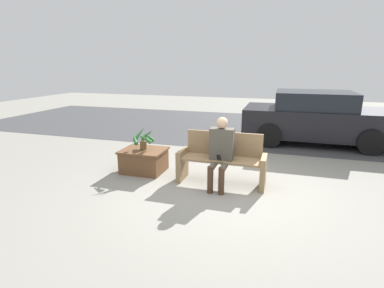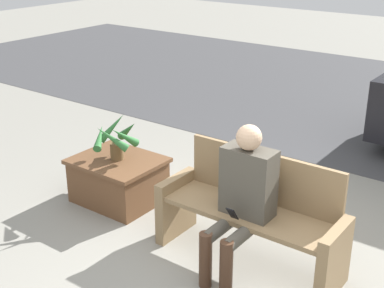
% 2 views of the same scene
% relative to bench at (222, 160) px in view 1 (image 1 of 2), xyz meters
% --- Properties ---
extents(ground_plane, '(30.00, 30.00, 0.00)m').
position_rel_bench_xyz_m(ground_plane, '(0.14, -0.44, -0.43)').
color(ground_plane, gray).
extents(road_surface, '(20.00, 6.00, 0.01)m').
position_rel_bench_xyz_m(road_surface, '(0.14, 5.19, -0.43)').
color(road_surface, '#424244').
rests_on(road_surface, ground_plane).
extents(bench, '(1.60, 0.50, 0.93)m').
position_rel_bench_xyz_m(bench, '(0.00, 0.00, 0.00)').
color(bench, '#8C704C').
rests_on(bench, ground_plane).
extents(person_seated, '(0.43, 0.61, 1.25)m').
position_rel_bench_xyz_m(person_seated, '(0.01, -0.18, 0.26)').
color(person_seated, '#4C473D').
rests_on(person_seated, ground_plane).
extents(planter_box, '(0.87, 0.72, 0.47)m').
position_rel_bench_xyz_m(planter_box, '(-1.64, 0.11, -0.18)').
color(planter_box, brown).
rests_on(planter_box, ground_plane).
extents(potted_plant, '(0.51, 0.49, 0.45)m').
position_rel_bench_xyz_m(potted_plant, '(-1.64, 0.10, 0.27)').
color(potted_plant, brown).
rests_on(potted_plant, planter_box).
extents(parked_car, '(3.87, 1.98, 1.43)m').
position_rel_bench_xyz_m(parked_car, '(1.89, 3.65, 0.27)').
color(parked_car, black).
rests_on(parked_car, ground_plane).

